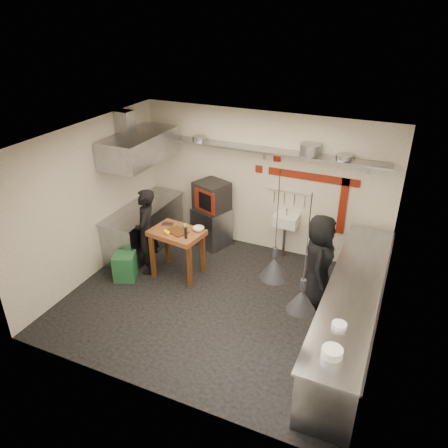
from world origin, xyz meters
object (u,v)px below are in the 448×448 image
at_px(combi_oven, 212,196).
at_px(chef_right, 318,262).
at_px(prep_table, 178,253).
at_px(chef_left, 146,232).
at_px(oven_stand, 212,226).
at_px(green_bin, 125,266).

xyz_separation_m(combi_oven, chef_right, (2.44, -1.13, -0.27)).
relative_size(prep_table, chef_left, 0.56).
bearing_deg(chef_left, oven_stand, 132.42).
distance_m(combi_oven, chef_left, 1.56).
xyz_separation_m(prep_table, chef_left, (-0.58, -0.09, 0.36)).
height_order(chef_left, chef_right, chef_left).
bearing_deg(green_bin, prep_table, 31.42).
distance_m(chef_left, chef_right, 3.11).
bearing_deg(chef_right, oven_stand, 55.34).
distance_m(prep_table, chef_right, 2.55).
distance_m(combi_oven, chef_right, 2.71).
height_order(prep_table, chef_right, chef_right).
height_order(green_bin, chef_right, chef_right).
xyz_separation_m(chef_left, chef_right, (3.10, 0.26, -0.00)).
bearing_deg(combi_oven, green_bin, -95.99).
relative_size(green_bin, chef_left, 0.31).
distance_m(green_bin, chef_left, 0.75).
distance_m(combi_oven, prep_table, 1.45).
relative_size(combi_oven, green_bin, 1.20).
distance_m(green_bin, prep_table, 0.99).
bearing_deg(chef_left, prep_table, 76.13).
bearing_deg(chef_right, combi_oven, 55.29).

